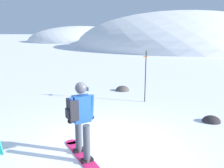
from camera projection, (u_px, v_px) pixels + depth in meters
The scene contains 7 objects.
ground_plane at pixel (108, 149), 5.61m from camera, with size 300.00×300.00×0.00m, color white.
ridge_peak_main at pixel (181, 47), 40.14m from camera, with size 35.43×31.89×11.75m.
ridge_peak_far at pixel (81, 41), 59.27m from camera, with size 25.95×23.35×7.52m.
snowboarder_main at pixel (80, 118), 5.06m from camera, with size 1.18×1.56×1.71m.
piste_marker_near at pixel (146, 73), 9.09m from camera, with size 0.20×0.20×2.04m.
rock_dark at pixel (211, 122), 7.30m from camera, with size 0.56×0.48×0.39m.
rock_mid at pixel (123, 91), 11.06m from camera, with size 0.66×0.56×0.46m.
Camera 1 is at (0.71, -5.07, 2.76)m, focal length 37.94 mm.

